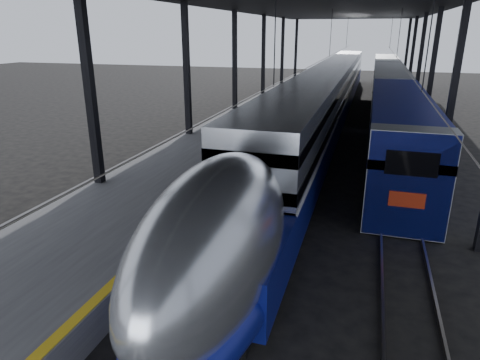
% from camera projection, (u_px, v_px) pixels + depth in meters
% --- Properties ---
extents(ground, '(160.00, 160.00, 0.00)m').
position_uv_depth(ground, '(171.00, 281.00, 13.29)').
color(ground, black).
rests_on(ground, ground).
extents(platform, '(6.00, 80.00, 1.00)m').
position_uv_depth(platform, '(244.00, 127.00, 32.16)').
color(platform, '#4C4C4F').
rests_on(platform, ground).
extents(yellow_strip, '(0.30, 80.00, 0.01)m').
position_uv_depth(yellow_strip, '(281.00, 123.00, 31.23)').
color(yellow_strip, gold).
rests_on(yellow_strip, platform).
extents(rails, '(6.52, 80.00, 0.16)m').
position_uv_depth(rails, '(353.00, 140.00, 30.11)').
color(rails, slate).
rests_on(rails, ground).
extents(canopy, '(18.00, 75.00, 9.47)m').
position_uv_depth(canopy, '(324.00, 3.00, 27.84)').
color(canopy, black).
rests_on(canopy, ground).
extents(tgv_train, '(3.17, 65.20, 4.55)m').
position_uv_depth(tgv_train, '(328.00, 97.00, 35.72)').
color(tgv_train, silver).
rests_on(tgv_train, ground).
extents(second_train, '(2.97, 56.05, 4.09)m').
position_uv_depth(second_train, '(389.00, 91.00, 39.91)').
color(second_train, navy).
rests_on(second_train, ground).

